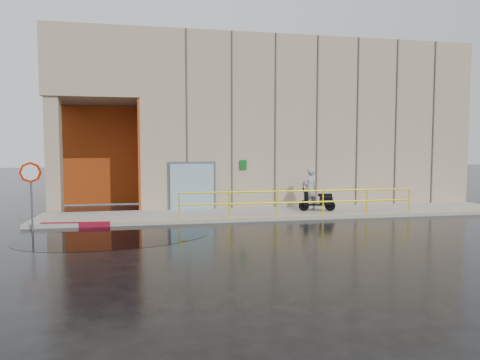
# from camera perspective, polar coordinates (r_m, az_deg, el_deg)

# --- Properties ---
(ground) EXTENTS (120.00, 120.00, 0.00)m
(ground) POSITION_cam_1_polar(r_m,az_deg,el_deg) (13.24, -5.23, -8.03)
(ground) COLOR black
(ground) RESTS_ON ground
(sidewalk) EXTENTS (20.00, 3.00, 0.15)m
(sidewalk) POSITION_cam_1_polar(r_m,az_deg,el_deg) (18.36, 5.91, -4.41)
(sidewalk) COLOR gray
(sidewalk) RESTS_ON ground
(building) EXTENTS (20.00, 10.17, 8.00)m
(building) POSITION_cam_1_polar(r_m,az_deg,el_deg) (24.75, 4.07, 7.35)
(building) COLOR tan
(building) RESTS_ON ground
(guardrail) EXTENTS (9.56, 0.06, 1.03)m
(guardrail) POSITION_cam_1_polar(r_m,az_deg,el_deg) (17.08, 8.04, -3.02)
(guardrail) COLOR yellow
(guardrail) RESTS_ON sidewalk
(person) EXTENTS (0.74, 0.55, 1.84)m
(person) POSITION_cam_1_polar(r_m,az_deg,el_deg) (18.94, 9.32, -1.15)
(person) COLOR #9C9CA1
(person) RESTS_ON sidewalk
(scooter) EXTENTS (1.60, 0.87, 1.21)m
(scooter) POSITION_cam_1_polar(r_m,az_deg,el_deg) (18.60, 10.30, -1.96)
(scooter) COLOR black
(scooter) RESTS_ON sidewalk
(stop_sign) EXTENTS (0.71, 0.12, 2.36)m
(stop_sign) POSITION_cam_1_polar(r_m,az_deg,el_deg) (16.09, -26.13, -0.03)
(stop_sign) COLOR slate
(stop_sign) RESTS_ON ground
(red_curb) EXTENTS (2.41, 0.39, 0.18)m
(red_curb) POSITION_cam_1_polar(r_m,az_deg,el_deg) (16.47, -21.06, -5.58)
(red_curb) COLOR maroon
(red_curb) RESTS_ON ground
(puddle) EXTENTS (6.62, 4.75, 0.01)m
(puddle) POSITION_cam_1_polar(r_m,az_deg,el_deg) (14.21, -16.21, -7.33)
(puddle) COLOR black
(puddle) RESTS_ON ground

